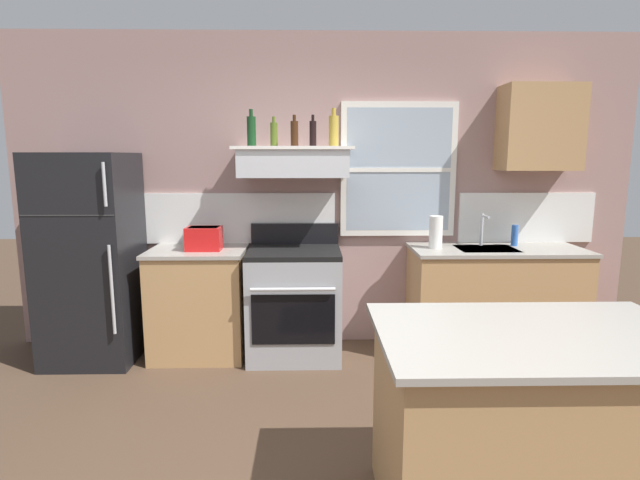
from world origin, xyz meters
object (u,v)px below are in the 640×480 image
Objects in this scene: toaster at (204,238)px; bottle_champagne_gold_foil at (334,130)px; dish_soap_bottle at (515,235)px; kitchen_island at (531,428)px; refrigerator at (91,258)px; paper_towel_roll at (436,232)px; bottle_olive_oil_square at (274,134)px; bottle_balsamic_dark at (313,133)px; bottle_dark_green_wine at (251,131)px; stove_range at (294,302)px; bottle_brown_stout at (294,133)px.

toaster is 1.37m from bottle_champagne_gold_foil.
dish_soap_bottle reaches higher than kitchen_island.
refrigerator is at bearing 144.83° from kitchen_island.
paper_towel_roll is (0.85, -0.05, -0.83)m from bottle_champagne_gold_foil.
dish_soap_bottle is (3.53, 0.16, 0.15)m from refrigerator.
refrigerator is 1.21× the size of kitchen_island.
bottle_olive_oil_square is at bearing 175.80° from paper_towel_roll.
bottle_balsamic_dark is at bearing 179.06° from paper_towel_roll.
refrigerator is 1.67m from bottle_dark_green_wine.
toaster is 0.98× the size of bottle_champagne_gold_foil.
kitchen_island is at bearing -58.70° from bottle_olive_oil_square.
paper_towel_roll is at bearing 1.18° from toaster.
bottle_dark_green_wine is 0.96× the size of bottle_champagne_gold_foil.
bottle_champagne_gold_foil is at bearing -178.23° from dish_soap_bottle.
bottle_olive_oil_square is 1.56m from paper_towel_roll.
paper_towel_roll is (1.18, 0.04, 0.58)m from stove_range.
bottle_brown_stout is 0.15m from bottle_balsamic_dark.
kitchen_island is (1.29, -2.11, -1.39)m from bottle_olive_oil_square.
paper_towel_roll is (1.51, -0.03, -0.82)m from bottle_dark_green_wine.
refrigerator is 6.81× the size of bottle_balsamic_dark.
bottle_brown_stout is at bearing 4.31° from toaster.
kitchen_island is at bearing -46.77° from toaster.
bottle_champagne_gold_foil is at bearing 15.31° from stove_range.
paper_towel_roll is 1.50× the size of dish_soap_bottle.
bottle_champagne_gold_foil reaches higher than dish_soap_bottle.
bottle_brown_stout is 0.92× the size of paper_towel_roll.
paper_towel_roll is (2.83, 0.06, 0.20)m from refrigerator.
stove_range is 1.96m from dish_soap_bottle.
toaster is at bearing -175.07° from bottle_champagne_gold_foil.
kitchen_island is at bearing -60.37° from stove_range.
bottle_balsamic_dark is 0.82× the size of bottle_champagne_gold_foil.
refrigerator is at bearing -177.56° from bottle_balsamic_dark.
bottle_balsamic_dark is (0.49, -0.01, -0.02)m from bottle_dark_green_wine.
stove_range is 4.04× the size of paper_towel_roll.
bottle_dark_green_wine reaches higher than bottle_brown_stout.
bottle_brown_stout is at bearing -25.67° from bottle_olive_oil_square.
bottle_olive_oil_square is 2.21m from dish_soap_bottle.
bottle_olive_oil_square reaches higher than kitchen_island.
bottle_olive_oil_square is (0.57, 0.14, 0.84)m from toaster.
refrigerator reaches higher than kitchen_island.
paper_towel_roll is at bearing 1.22° from refrigerator.
bottle_dark_green_wine is 1.09× the size of paper_towel_roll.
bottle_champagne_gold_foil is 1.78m from dish_soap_bottle.
bottle_balsamic_dark is at bearing -14.37° from bottle_olive_oil_square.
bottle_brown_stout is 1.00× the size of bottle_balsamic_dark.
bottle_brown_stout is 0.82× the size of bottle_champagne_gold_foil.
dish_soap_bottle is at bearing 2.77° from bottle_balsamic_dark.
refrigerator is at bearing -176.75° from bottle_champagne_gold_foil.
bottle_champagne_gold_foil is at bearing 176.50° from paper_towel_roll.
bottle_olive_oil_square is at bearing 6.07° from refrigerator.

